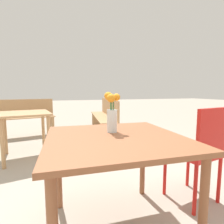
% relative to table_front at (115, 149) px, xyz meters
% --- Properties ---
extents(table_front, '(0.98, 0.97, 0.72)m').
position_rel_table_front_xyz_m(table_front, '(0.00, 0.00, 0.00)').
color(table_front, brown).
rests_on(table_front, ground_plane).
extents(flower_vase, '(0.11, 0.13, 0.30)m').
position_rel_table_front_xyz_m(flower_vase, '(0.02, 0.12, 0.23)').
color(flower_vase, silver).
rests_on(flower_vase, table_front).
extents(cafe_chair, '(0.46, 0.46, 0.90)m').
position_rel_table_front_xyz_m(cafe_chair, '(0.84, 0.06, -0.11)').
color(cafe_chair, red).
rests_on(cafe_chair, ground_plane).
extents(bench_near, '(0.60, 1.94, 0.85)m').
position_rel_table_front_xyz_m(bench_near, '(0.80, 2.83, -0.15)').
color(bench_near, tan).
rests_on(bench_near, ground_plane).
extents(bench_middle, '(1.58, 0.61, 0.85)m').
position_rel_table_front_xyz_m(bench_middle, '(-1.13, 3.32, -0.17)').
color(bench_middle, tan).
rests_on(bench_middle, ground_plane).
extents(table_back, '(0.82, 0.86, 0.71)m').
position_rel_table_front_xyz_m(table_back, '(-0.81, 1.84, -0.04)').
color(table_back, tan).
rests_on(table_back, ground_plane).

